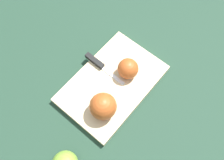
% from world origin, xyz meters
% --- Properties ---
extents(ground_plane, '(4.00, 4.00, 0.00)m').
position_xyz_m(ground_plane, '(0.00, 0.00, 0.00)').
color(ground_plane, '#1E3828').
extents(cutting_board, '(0.39, 0.28, 0.02)m').
position_xyz_m(cutting_board, '(0.00, 0.00, 0.01)').
color(cutting_board, '#D1B789').
rests_on(cutting_board, ground_plane).
extents(apple_half_left, '(0.09, 0.09, 0.09)m').
position_xyz_m(apple_half_left, '(-0.09, -0.06, 0.07)').
color(apple_half_left, '#AD4C1E').
rests_on(apple_half_left, cutting_board).
extents(apple_half_right, '(0.07, 0.07, 0.07)m').
position_xyz_m(apple_half_right, '(0.06, -0.01, 0.06)').
color(apple_half_right, '#AD4C1E').
rests_on(apple_half_right, cutting_board).
extents(knife, '(0.03, 0.18, 0.02)m').
position_xyz_m(knife, '(0.01, 0.09, 0.03)').
color(knife, silver).
rests_on(knife, cutting_board).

